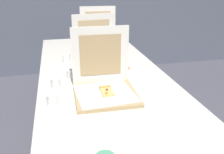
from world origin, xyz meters
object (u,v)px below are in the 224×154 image
(cup_white_far, at_px, (66,58))
(cup_white_near_left, at_px, (52,100))
(cup_white_mid, at_px, (71,74))
(table, at_px, (104,81))
(napkin_pile, at_px, (147,152))
(pizza_box_middle, at_px, (99,57))
(cup_white_near_center, at_px, (56,83))
(pizza_box_front, at_px, (104,85))
(pizza_box_back, at_px, (100,42))

(cup_white_far, xyz_separation_m, cup_white_near_left, (-0.12, -0.75, 0.00))
(cup_white_mid, bearing_deg, table, -4.78)
(cup_white_near_left, relative_size, napkin_pile, 0.31)
(cup_white_mid, relative_size, cup_white_near_left, 1.00)
(cup_white_mid, bearing_deg, cup_white_far, 91.78)
(table, height_order, pizza_box_middle, pizza_box_middle)
(table, height_order, cup_white_near_center, cup_white_near_center)
(pizza_box_middle, bearing_deg, pizza_box_front, -102.58)
(table, xyz_separation_m, pizza_box_back, (0.11, 0.76, 0.10))
(cup_white_mid, distance_m, cup_white_near_left, 0.40)
(cup_white_far, relative_size, cup_white_mid, 1.00)
(pizza_box_middle, relative_size, pizza_box_back, 0.98)
(table, bearing_deg, cup_white_far, 121.61)
(cup_white_mid, bearing_deg, cup_white_near_center, -127.39)
(napkin_pile, bearing_deg, cup_white_near_center, 115.32)
(pizza_box_front, bearing_deg, pizza_box_back, 82.83)
(pizza_box_front, distance_m, pizza_box_middle, 0.56)
(cup_white_near_center, xyz_separation_m, napkin_pile, (0.35, -0.74, -0.03))
(pizza_box_middle, height_order, cup_white_mid, pizza_box_middle)
(pizza_box_middle, distance_m, pizza_box_back, 0.50)
(pizza_box_front, distance_m, cup_white_near_left, 0.32)
(cup_white_far, height_order, napkin_pile, cup_white_far)
(cup_white_mid, bearing_deg, pizza_box_front, -59.44)
(pizza_box_front, bearing_deg, cup_white_mid, 122.09)
(pizza_box_front, xyz_separation_m, pizza_box_middle, (0.07, 0.55, 0.00))
(cup_white_mid, xyz_separation_m, napkin_pile, (0.24, -0.88, -0.03))
(pizza_box_middle, height_order, cup_white_near_center, pizza_box_middle)
(cup_white_near_center, xyz_separation_m, cup_white_near_left, (-0.02, -0.23, 0.00))
(pizza_box_front, bearing_deg, napkin_pile, -82.38)
(pizza_box_back, xyz_separation_m, napkin_pile, (-0.10, -1.62, -0.05))
(cup_white_near_center, bearing_deg, cup_white_far, 79.36)
(cup_white_far, distance_m, napkin_pile, 1.28)
(pizza_box_back, bearing_deg, cup_white_far, -129.14)
(pizza_box_back, relative_size, napkin_pile, 2.08)
(table, distance_m, pizza_box_front, 0.30)
(pizza_box_front, height_order, napkin_pile, pizza_box_front)
(pizza_box_middle, distance_m, napkin_pile, 1.13)
(table, xyz_separation_m, pizza_box_front, (-0.05, -0.28, 0.10))
(cup_white_mid, height_order, napkin_pile, cup_white_mid)
(pizza_box_back, distance_m, cup_white_near_center, 0.99)
(pizza_box_middle, relative_size, cup_white_near_left, 6.60)
(table, xyz_separation_m, cup_white_near_center, (-0.34, -0.12, 0.07))
(cup_white_near_center, relative_size, cup_white_near_left, 1.00)
(pizza_box_back, xyz_separation_m, cup_white_far, (-0.35, -0.37, -0.03))
(pizza_box_front, xyz_separation_m, cup_white_near_left, (-0.31, -0.07, -0.03))
(pizza_box_middle, relative_size, napkin_pile, 2.04)
(pizza_box_front, bearing_deg, cup_white_near_center, 152.16)
(table, bearing_deg, pizza_box_middle, 86.76)
(pizza_box_back, xyz_separation_m, cup_white_mid, (-0.34, -0.74, -0.03))
(table, relative_size, pizza_box_back, 5.87)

